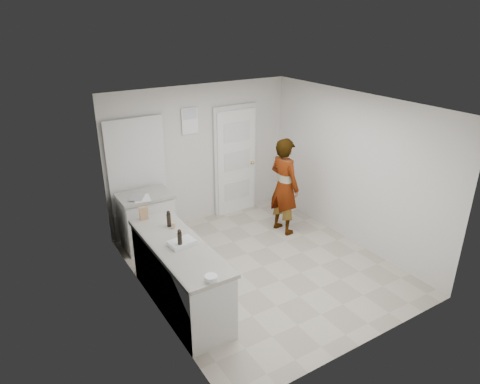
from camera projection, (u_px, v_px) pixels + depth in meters
ground at (263, 266)px, 6.59m from camera, size 4.00×4.00×0.00m
room_shell at (194, 169)px, 7.63m from camera, size 4.00×4.00×4.00m
main_counter at (180, 278)px, 5.56m from camera, size 0.64×1.96×0.93m
side_counter at (147, 222)px, 7.03m from camera, size 0.84×0.61×0.93m
person at (284, 186)px, 7.34m from camera, size 0.48×0.67×1.71m
cake_mix_box at (144, 213)px, 5.98m from camera, size 0.12×0.06×0.19m
spice_jar at (174, 225)px, 5.76m from camera, size 0.05×0.05×0.08m
oil_cruet_a at (169, 219)px, 5.78m from camera, size 0.06×0.06×0.23m
oil_cruet_b at (180, 239)px, 5.24m from camera, size 0.06×0.06×0.26m
baking_dish at (182, 243)px, 5.35m from camera, size 0.34×0.26×0.06m
egg_bowl at (211, 278)px, 4.64m from camera, size 0.14×0.14×0.05m
papers at (142, 198)px, 6.68m from camera, size 0.31×0.36×0.01m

